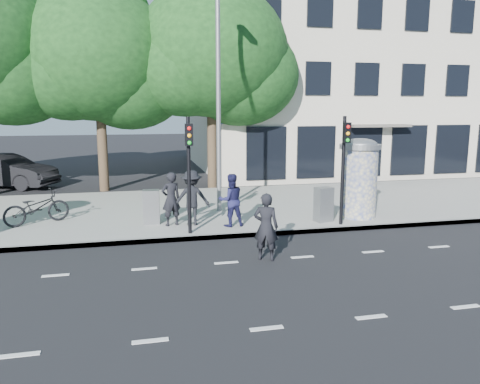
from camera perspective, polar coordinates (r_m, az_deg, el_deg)
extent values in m
plane|color=black|center=(10.46, -0.15, -11.05)|extent=(120.00, 120.00, 0.00)
cube|color=gray|center=(17.54, -5.59, -2.06)|extent=(40.00, 8.00, 0.15)
cube|color=slate|center=(13.75, -3.44, -5.49)|extent=(40.00, 0.10, 0.16)
cube|color=silver|center=(8.51, 3.27, -16.27)|extent=(32.00, 0.12, 0.01)
cube|color=silver|center=(11.75, -1.68, -8.61)|extent=(32.00, 0.12, 0.01)
cylinder|color=beige|center=(16.19, 14.26, 1.05)|extent=(1.20, 1.20, 2.30)
cylinder|color=slate|center=(16.05, 14.46, 5.39)|extent=(1.36, 1.36, 0.16)
ellipsoid|color=slate|center=(16.04, 14.47, 5.67)|extent=(1.10, 1.10, 0.38)
cylinder|color=black|center=(13.59, -6.23, 1.94)|extent=(0.11, 0.11, 3.40)
cube|color=black|center=(13.29, -6.24, 6.95)|extent=(0.22, 0.14, 0.62)
cylinder|color=black|center=(14.92, 12.41, 2.50)|extent=(0.11, 0.11, 3.40)
cube|color=black|center=(14.65, 12.90, 7.06)|extent=(0.22, 0.14, 0.62)
cylinder|color=slate|center=(16.48, -2.65, 11.46)|extent=(0.16, 0.16, 8.00)
cylinder|color=#38281C|center=(22.30, -16.45, 5.74)|extent=(0.44, 0.44, 4.41)
ellipsoid|color=#133413|center=(22.36, -16.96, 15.67)|extent=(6.80, 6.80, 5.78)
cylinder|color=#38281C|center=(22.16, -3.44, 6.34)|extent=(0.44, 0.44, 4.59)
ellipsoid|color=#133413|center=(22.25, -3.55, 16.75)|extent=(7.00, 7.00, 5.95)
cube|color=beige|center=(32.80, 13.05, 13.84)|extent=(20.00, 15.00, 12.00)
cube|color=black|center=(26.22, 19.87, 4.83)|extent=(18.00, 0.10, 2.60)
cube|color=#59544C|center=(24.81, 16.57, 7.75)|extent=(3.20, 0.90, 0.12)
cube|color=#194C8C|center=(22.45, -0.98, 8.72)|extent=(1.60, 0.06, 0.30)
imported|color=black|center=(14.72, -8.41, -0.85)|extent=(0.71, 0.57, 1.69)
imported|color=#19193F|center=(14.49, -1.12, -0.99)|extent=(0.86, 0.70, 1.65)
imported|color=black|center=(14.71, -5.91, -0.71)|extent=(1.18, 0.76, 1.73)
imported|color=black|center=(11.75, 3.18, -4.25)|extent=(0.74, 0.64, 1.72)
imported|color=black|center=(16.15, -23.55, -1.74)|extent=(1.59, 2.13, 1.07)
cube|color=slate|center=(15.14, -10.77, -1.79)|extent=(0.54, 0.41, 1.08)
cube|color=slate|center=(15.38, 10.15, -1.50)|extent=(0.62, 0.51, 1.12)
imported|color=black|center=(25.04, -26.70, 2.28)|extent=(3.52, 5.13, 1.60)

